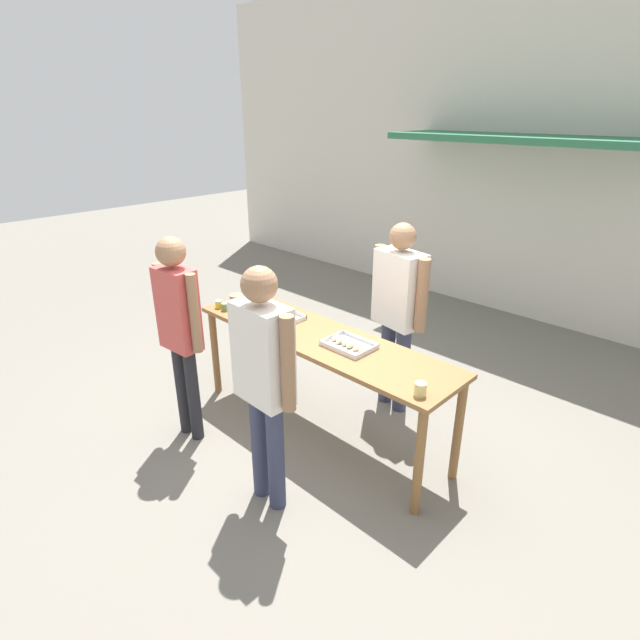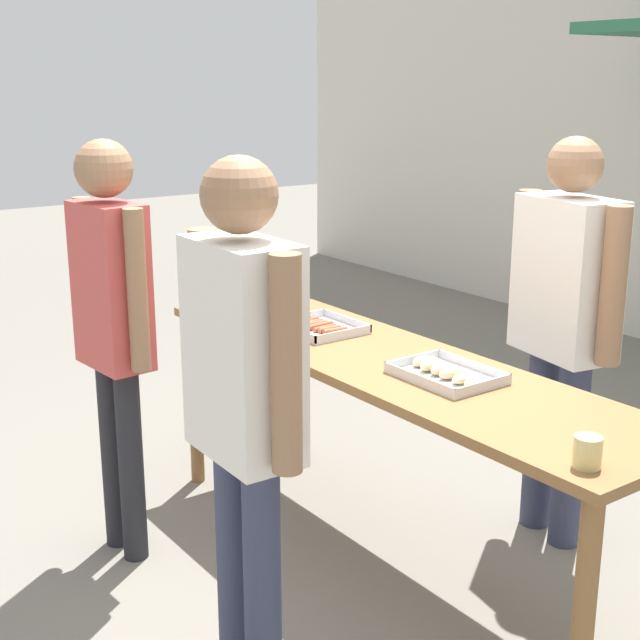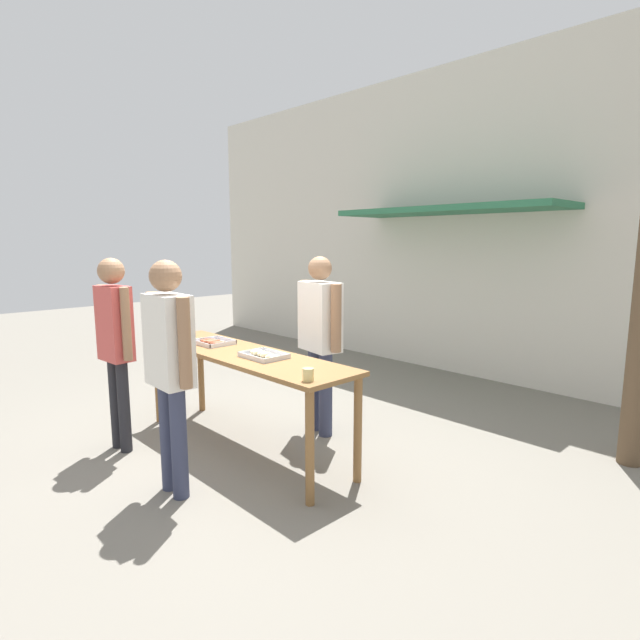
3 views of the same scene
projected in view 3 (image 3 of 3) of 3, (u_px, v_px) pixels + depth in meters
The scene contains 11 objects.
ground_plane at pixel (244, 447), 4.85m from camera, with size 24.00×24.00×0.00m, color slate.
building_facade_back at pixel (467, 222), 7.22m from camera, with size 12.00×1.11×4.50m.
serving_table at pixel (242, 364), 4.72m from camera, with size 2.59×0.67×0.94m.
food_tray_sausages at pixel (214, 342), 5.08m from camera, with size 0.37×0.31×0.04m.
food_tray_buns at pixel (264, 355), 4.48m from camera, with size 0.40×0.30×0.06m.
condiment_jar_mustard at pixel (163, 335), 5.37m from camera, with size 0.07×0.07×0.08m.
condiment_jar_ketchup at pixel (167, 336), 5.30m from camera, with size 0.07×0.07×0.08m.
beer_cup at pixel (308, 375), 3.73m from camera, with size 0.09×0.09×0.10m.
person_server_behind_table at pixel (320, 330), 5.06m from camera, with size 0.66×0.33×1.83m.
person_customer_holding_hotdog at pixel (115, 334), 4.63m from camera, with size 0.52×0.24×1.83m.
person_customer_with_cup at pixel (169, 357), 3.80m from camera, with size 0.61×0.24×1.84m.
Camera 3 is at (3.82, -2.66, 1.98)m, focal length 28.00 mm.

